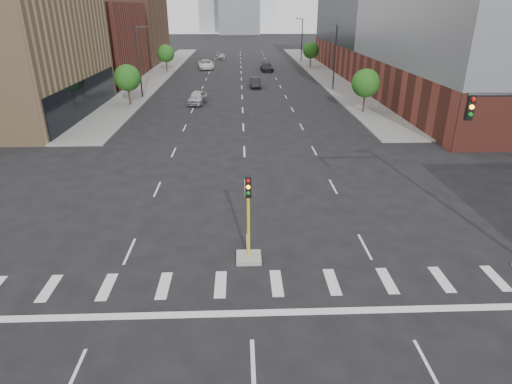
{
  "coord_description": "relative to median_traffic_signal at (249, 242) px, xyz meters",
  "views": [
    {
      "loc": [
        -0.32,
        -8.83,
        11.32
      ],
      "look_at": [
        0.45,
        11.5,
        2.5
      ],
      "focal_mm": 30.0,
      "sensor_mm": 36.0,
      "label": 1
    }
  ],
  "objects": [
    {
      "name": "tree_right_far",
      "position": [
        14.0,
        71.03,
        2.42
      ],
      "size": [
        3.2,
        3.2,
        4.85
      ],
      "color": "#382619",
      "rests_on": "ground"
    },
    {
      "name": "car_deep_right",
      "position": [
        4.93,
        66.5,
        -0.22
      ],
      "size": [
        2.53,
        5.37,
        1.51
      ],
      "primitive_type": "imported",
      "rotation": [
        0.0,
        0.0,
        0.08
      ],
      "color": "black",
      "rests_on": "ground"
    },
    {
      "name": "car_near_left",
      "position": [
        -5.7,
        36.78,
        -0.17
      ],
      "size": [
        2.5,
        4.94,
        1.61
      ],
      "primitive_type": "imported",
      "rotation": [
        0.0,
        0.0,
        -0.13
      ],
      "color": "#B4B4B9",
      "rests_on": "ground"
    },
    {
      "name": "car_mid_right",
      "position": [
        2.09,
        48.62,
        -0.25
      ],
      "size": [
        1.57,
        4.41,
        1.45
      ],
      "primitive_type": "imported",
      "rotation": [
        0.0,
        0.0,
        0.01
      ],
      "color": "black",
      "rests_on": "ground"
    },
    {
      "name": "car_far_left",
      "position": [
        -6.97,
        70.43,
        -0.12
      ],
      "size": [
        3.68,
        6.49,
        1.71
      ],
      "primitive_type": "imported",
      "rotation": [
        0.0,
        0.0,
        0.14
      ],
      "color": "white",
      "rests_on": "ground"
    },
    {
      "name": "building_left_far_b",
      "position": [
        -27.5,
        83.03,
        5.53
      ],
      "size": [
        20.0,
        24.0,
        13.0
      ],
      "primitive_type": "cube",
      "color": "brown",
      "rests_on": "ground"
    },
    {
      "name": "sidewalk_left_far",
      "position": [
        -15.0,
        65.03,
        -0.9
      ],
      "size": [
        5.0,
        92.0,
        0.15
      ],
      "primitive_type": "cube",
      "color": "gray",
      "rests_on": "ground"
    },
    {
      "name": "sidewalk_right_far",
      "position": [
        15.0,
        65.03,
        -0.9
      ],
      "size": [
        5.0,
        92.0,
        0.15
      ],
      "primitive_type": "cube",
      "color": "gray",
      "rests_on": "ground"
    },
    {
      "name": "streetlight_right_a",
      "position": [
        13.41,
        46.03,
        4.04
      ],
      "size": [
        1.6,
        0.22,
        9.07
      ],
      "color": "#2D2D30",
      "rests_on": "ground"
    },
    {
      "name": "median_traffic_signal",
      "position": [
        0.0,
        0.0,
        0.0
      ],
      "size": [
        1.2,
        1.2,
        4.4
      ],
      "color": "#999993",
      "rests_on": "ground"
    },
    {
      "name": "streetlight_right_b",
      "position": [
        13.41,
        81.03,
        4.04
      ],
      "size": [
        1.6,
        0.22,
        9.07
      ],
      "color": "#2D2D30",
      "rests_on": "ground"
    },
    {
      "name": "car_distant",
      "position": [
        -4.32,
        87.09,
        -0.28
      ],
      "size": [
        1.85,
        4.14,
        1.38
      ],
      "primitive_type": "imported",
      "rotation": [
        0.0,
        0.0,
        -0.05
      ],
      "color": "#A6A5AA",
      "rests_on": "ground"
    },
    {
      "name": "tree_right_near",
      "position": [
        14.0,
        31.03,
        2.42
      ],
      "size": [
        3.2,
        3.2,
        4.85
      ],
      "color": "#382619",
      "rests_on": "ground"
    },
    {
      "name": "tree_left_far",
      "position": [
        -14.0,
        66.03,
        2.42
      ],
      "size": [
        3.2,
        3.2,
        4.85
      ],
      "color": "#382619",
      "rests_on": "ground"
    },
    {
      "name": "streetlight_left",
      "position": [
        -13.41,
        41.03,
        4.04
      ],
      "size": [
        1.6,
        0.22,
        9.07
      ],
      "color": "#2D2D30",
      "rests_on": "ground"
    },
    {
      "name": "building_right_main",
      "position": [
        29.5,
        51.03,
        10.03
      ],
      "size": [
        24.0,
        70.0,
        22.0
      ],
      "color": "brown",
      "rests_on": "ground"
    },
    {
      "name": "building_left_far_a",
      "position": [
        -27.5,
        57.03,
        5.03
      ],
      "size": [
        20.0,
        22.0,
        12.0
      ],
      "primitive_type": "cube",
      "color": "brown",
      "rests_on": "ground"
    },
    {
      "name": "tree_left_near",
      "position": [
        -14.0,
        36.03,
        2.42
      ],
      "size": [
        3.2,
        3.2,
        4.85
      ],
      "color": "#382619",
      "rests_on": "ground"
    }
  ]
}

